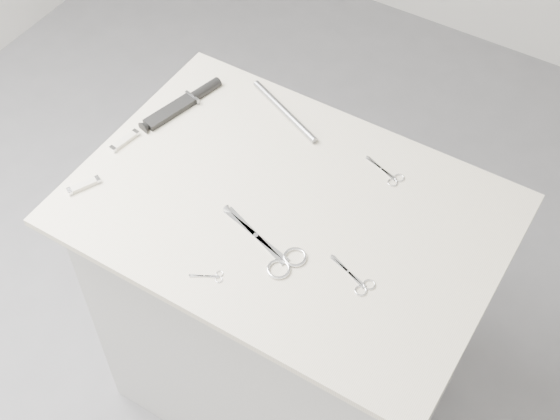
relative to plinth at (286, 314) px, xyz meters
The scene contains 11 objects.
ground 0.46m from the plinth, ahead, with size 4.00×4.00×0.01m, color slate.
plinth is the anchor object (origin of this frame).
display_board 0.46m from the plinth, ahead, with size 1.00×0.70×0.02m, color beige.
large_shears 0.49m from the plinth, 70.10° to the right, with size 0.24×0.12×0.01m.
embroidery_scissors_a 0.54m from the plinth, 22.44° to the right, with size 0.12×0.07×0.00m.
embroidery_scissors_b 0.54m from the plinth, 53.61° to the left, with size 0.11×0.06×0.00m.
tiny_scissors 0.54m from the plinth, 99.20° to the right, with size 0.07×0.05×0.00m.
sheathed_knife 0.65m from the plinth, 158.27° to the left, with size 0.09×0.24×0.03m.
pocket_knife_a 0.68m from the plinth, 155.95° to the right, with size 0.05×0.08×0.01m.
pocket_knife_b 0.66m from the plinth, behind, with size 0.03×0.09×0.01m.
metal_rail 0.57m from the plinth, 122.52° to the left, with size 0.02×0.02×0.26m, color gray.
Camera 1 is at (0.59, -0.99, 2.33)m, focal length 50.00 mm.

